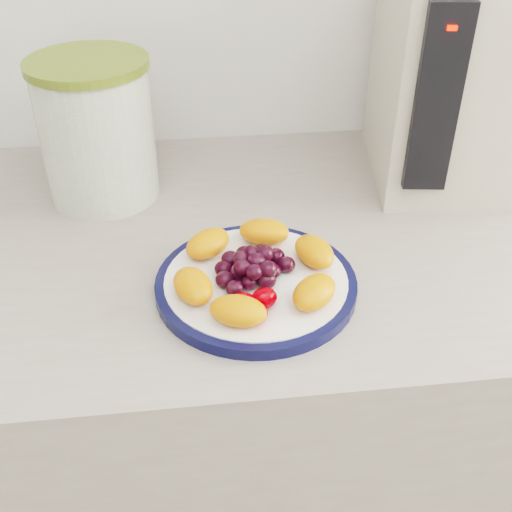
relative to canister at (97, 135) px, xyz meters
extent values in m
cube|color=gray|center=(0.21, -0.13, -0.54)|extent=(3.50, 0.60, 0.90)
cube|color=#887253|center=(0.21, -0.13, -0.57)|extent=(3.48, 0.58, 0.84)
cylinder|color=#0A0F35|center=(0.19, -0.25, -0.09)|extent=(0.24, 0.24, 0.01)
cylinder|color=white|center=(0.19, -0.25, -0.09)|extent=(0.22, 0.22, 0.02)
cylinder|color=#43581A|center=(0.00, 0.00, 0.00)|extent=(0.18, 0.18, 0.19)
cylinder|color=#5D6923|center=(0.00, 0.00, 0.10)|extent=(0.19, 0.19, 0.01)
cube|color=#BFB6A2|center=(0.51, 0.01, 0.07)|extent=(0.22, 0.29, 0.33)
cube|color=black|center=(0.44, -0.11, 0.07)|extent=(0.06, 0.03, 0.24)
cube|color=#FF0C05|center=(0.44, -0.12, 0.17)|extent=(0.01, 0.01, 0.01)
ellipsoid|color=orange|center=(0.27, -0.23, -0.06)|extent=(0.06, 0.07, 0.03)
ellipsoid|color=orange|center=(0.21, -0.18, -0.06)|extent=(0.07, 0.06, 0.03)
ellipsoid|color=orange|center=(0.14, -0.20, -0.06)|extent=(0.08, 0.07, 0.03)
ellipsoid|color=orange|center=(0.12, -0.28, -0.06)|extent=(0.06, 0.07, 0.03)
ellipsoid|color=orange|center=(0.17, -0.33, -0.06)|extent=(0.07, 0.06, 0.03)
ellipsoid|color=orange|center=(0.25, -0.31, -0.06)|extent=(0.07, 0.08, 0.03)
ellipsoid|color=black|center=(0.19, -0.25, -0.07)|extent=(0.02, 0.02, 0.02)
ellipsoid|color=black|center=(0.21, -0.25, -0.07)|extent=(0.02, 0.02, 0.02)
ellipsoid|color=black|center=(0.20, -0.24, -0.07)|extent=(0.02, 0.02, 0.02)
ellipsoid|color=black|center=(0.18, -0.24, -0.07)|extent=(0.02, 0.02, 0.02)
ellipsoid|color=black|center=(0.17, -0.25, -0.07)|extent=(0.02, 0.02, 0.02)
ellipsoid|color=black|center=(0.18, -0.27, -0.07)|extent=(0.02, 0.02, 0.02)
ellipsoid|color=black|center=(0.20, -0.27, -0.07)|extent=(0.02, 0.02, 0.02)
ellipsoid|color=black|center=(0.23, -0.24, -0.07)|extent=(0.02, 0.02, 0.02)
ellipsoid|color=black|center=(0.22, -0.23, -0.07)|extent=(0.02, 0.02, 0.02)
ellipsoid|color=black|center=(0.20, -0.22, -0.07)|extent=(0.02, 0.02, 0.02)
ellipsoid|color=black|center=(0.18, -0.22, -0.07)|extent=(0.02, 0.02, 0.02)
ellipsoid|color=black|center=(0.17, -0.23, -0.07)|extent=(0.02, 0.02, 0.02)
ellipsoid|color=black|center=(0.16, -0.24, -0.07)|extent=(0.02, 0.02, 0.02)
ellipsoid|color=black|center=(0.16, -0.26, -0.07)|extent=(0.02, 0.02, 0.02)
ellipsoid|color=black|center=(0.17, -0.28, -0.07)|extent=(0.02, 0.02, 0.02)
ellipsoid|color=black|center=(0.19, -0.25, -0.05)|extent=(0.02, 0.02, 0.02)
ellipsoid|color=black|center=(0.21, -0.24, -0.05)|extent=(0.02, 0.02, 0.02)
ellipsoid|color=black|center=(0.19, -0.24, -0.05)|extent=(0.02, 0.02, 0.02)
ellipsoid|color=black|center=(0.18, -0.25, -0.05)|extent=(0.02, 0.02, 0.02)
ellipsoid|color=black|center=(0.18, -0.26, -0.05)|extent=(0.02, 0.02, 0.02)
ellipsoid|color=black|center=(0.19, -0.27, -0.05)|extent=(0.02, 0.02, 0.02)
ellipsoid|color=black|center=(0.21, -0.27, -0.05)|extent=(0.02, 0.02, 0.02)
ellipsoid|color=#EA0005|center=(0.17, -0.31, -0.07)|extent=(0.03, 0.03, 0.02)
ellipsoid|color=#EA0005|center=(0.20, -0.31, -0.07)|extent=(0.04, 0.03, 0.02)
ellipsoid|color=#EA0005|center=(0.18, -0.33, -0.07)|extent=(0.04, 0.04, 0.02)
camera|label=1|loc=(0.12, -0.85, 0.39)|focal=45.00mm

